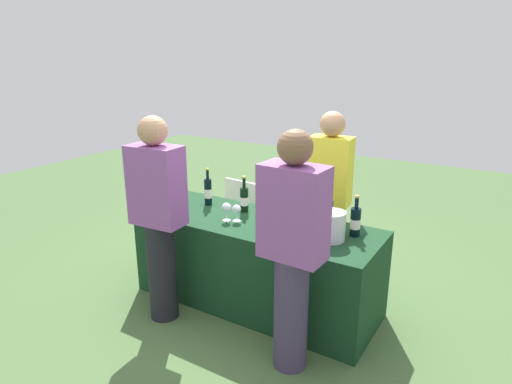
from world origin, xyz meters
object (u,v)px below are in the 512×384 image
object	(u,v)px
wine_bottle_3	(311,212)
wine_glass_0	(177,199)
wine_glass_4	(313,224)
ice_bucket	(330,226)
wine_bottle_4	(328,215)
wine_bottle_1	(244,199)
wine_glass_3	(283,221)
wine_bottle_5	(355,222)
menu_board	(248,213)
wine_glass_1	(226,208)
guest_0	(158,214)
wine_bottle_2	(290,208)
server_pouring	(329,194)
guest_1	(293,247)
wine_bottle_0	(208,192)
wine_glass_2	(237,210)

from	to	relation	value
wine_bottle_3	wine_glass_0	xyz separation A→B (m)	(-1.14, -0.27, -0.01)
wine_glass_4	ice_bucket	xyz separation A→B (m)	(0.12, 0.04, 0.00)
wine_bottle_4	wine_glass_0	world-z (taller)	wine_bottle_4
wine_bottle_1	ice_bucket	xyz separation A→B (m)	(0.87, -0.19, -0.00)
wine_bottle_3	wine_glass_3	distance (m)	0.29
wine_bottle_5	wine_glass_0	xyz separation A→B (m)	(-1.51, -0.25, -0.01)
menu_board	wine_bottle_4	bearing A→B (deg)	-28.05
wine_bottle_1	wine_glass_0	xyz separation A→B (m)	(-0.52, -0.27, -0.01)
wine_glass_1	wine_glass_0	bearing A→B (deg)	-178.97
wine_glass_3	wine_bottle_4	bearing A→B (deg)	43.34
wine_glass_0	wine_glass_4	distance (m)	1.26
wine_glass_0	ice_bucket	size ratio (longest dim) A/B	0.64
wine_glass_4	wine_bottle_4	bearing A→B (deg)	79.81
wine_glass_0	wine_glass_3	xyz separation A→B (m)	(1.04, -0.00, 0.00)
wine_bottle_3	wine_glass_1	world-z (taller)	wine_bottle_3
wine_bottle_5	wine_glass_4	distance (m)	0.32
guest_0	menu_board	xyz separation A→B (m)	(-0.22, 1.60, -0.52)
wine_bottle_4	wine_glass_3	size ratio (longest dim) A/B	2.31
wine_bottle_1	wine_bottle_5	size ratio (longest dim) A/B	1.00
wine_bottle_2	wine_glass_4	distance (m)	0.36
ice_bucket	server_pouring	distance (m)	0.68
wine_glass_0	wine_glass_3	bearing A→B (deg)	-0.15
wine_bottle_1	guest_0	distance (m)	0.79
wine_bottle_2	wine_bottle_3	distance (m)	0.18
wine_bottle_4	guest_1	distance (m)	0.70
wine_bottle_1	wine_glass_0	distance (m)	0.58
wine_bottle_5	wine_glass_1	bearing A→B (deg)	-166.33
wine_bottle_2	wine_bottle_5	distance (m)	0.55
wine_glass_0	wine_bottle_3	bearing A→B (deg)	13.15
wine_bottle_0	guest_0	world-z (taller)	guest_0
wine_bottle_3	wine_glass_4	world-z (taller)	wine_bottle_3
wine_bottle_3	menu_board	xyz separation A→B (m)	(-1.16, 0.88, -0.50)
wine_glass_0	wine_glass_1	distance (m)	0.51
wine_glass_3	ice_bucket	distance (m)	0.36
wine_glass_2	wine_bottle_1	bearing A→B (deg)	108.13
guest_0	menu_board	world-z (taller)	guest_0
guest_1	menu_board	world-z (taller)	guest_1
wine_glass_4	server_pouring	world-z (taller)	server_pouring
ice_bucket	wine_glass_3	bearing A→B (deg)	-165.50
wine_bottle_3	menu_board	bearing A→B (deg)	142.60
wine_bottle_1	guest_1	bearing A→B (deg)	-40.95
guest_1	guest_0	bearing A→B (deg)	-177.35
wine_glass_1	wine_glass_2	xyz separation A→B (m)	(0.08, 0.03, -0.01)
wine_bottle_0	ice_bucket	xyz separation A→B (m)	(1.24, -0.17, -0.01)
wine_bottle_2	guest_0	distance (m)	1.03
wine_bottle_4	wine_glass_4	distance (m)	0.20
wine_bottle_1	guest_1	size ratio (longest dim) A/B	0.19
wine_bottle_1	wine_bottle_4	size ratio (longest dim) A/B	0.93
guest_1	wine_bottle_5	bearing A→B (deg)	79.53
menu_board	server_pouring	bearing A→B (deg)	-14.90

